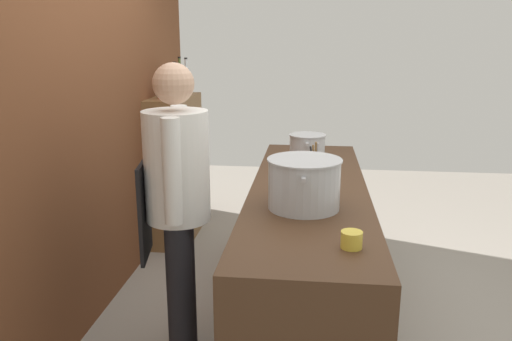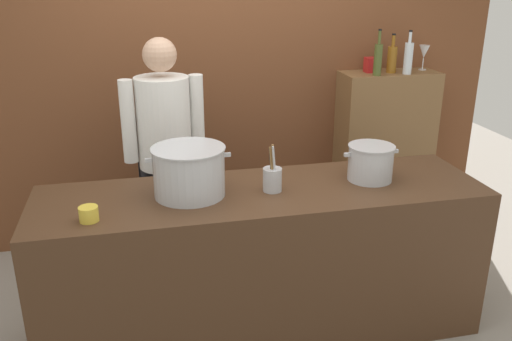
{
  "view_description": "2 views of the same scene",
  "coord_description": "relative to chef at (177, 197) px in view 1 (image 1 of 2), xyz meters",
  "views": [
    {
      "loc": [
        -2.96,
        -0.01,
        1.77
      ],
      "look_at": [
        0.12,
        0.34,
        0.96
      ],
      "focal_mm": 35.42,
      "sensor_mm": 36.0,
      "label": 1
    },
    {
      "loc": [
        -0.65,
        -2.68,
        2.04
      ],
      "look_at": [
        0.02,
        0.27,
        0.91
      ],
      "focal_mm": 38.04,
      "sensor_mm": 36.0,
      "label": 2
    }
  ],
  "objects": [
    {
      "name": "chef",
      "position": [
        0.0,
        0.0,
        0.0
      ],
      "size": [
        0.52,
        0.38,
        1.66
      ],
      "rotation": [
        0.0,
        0.0,
        3.31
      ],
      "color": "black",
      "rests_on": "ground_plane"
    },
    {
      "name": "ground_plane",
      "position": [
        0.48,
        -0.69,
        -0.96
      ],
      "size": [
        8.0,
        8.0,
        0.0
      ],
      "primitive_type": "plane",
      "color": "gray"
    },
    {
      "name": "prep_counter",
      "position": [
        0.48,
        -0.69,
        -0.51
      ],
      "size": [
        2.48,
        0.7,
        0.9
      ],
      "primitive_type": "cube",
      "color": "#472D1C",
      "rests_on": "ground_plane"
    },
    {
      "name": "wine_glass_wide",
      "position": [
        2.08,
        0.54,
        0.46
      ],
      "size": [
        0.08,
        0.08,
        0.19
      ],
      "color": "silver",
      "rests_on": "bar_cabinet"
    },
    {
      "name": "wine_bottle_amber",
      "position": [
        1.78,
        0.48,
        0.43
      ],
      "size": [
        0.07,
        0.07,
        0.29
      ],
      "color": "#8C5919",
      "rests_on": "bar_cabinet"
    },
    {
      "name": "stockpot_small",
      "position": [
        1.12,
        -0.67,
        0.04
      ],
      "size": [
        0.33,
        0.27,
        0.21
      ],
      "color": "#B7BABF",
      "rests_on": "prep_counter"
    },
    {
      "name": "stockpot_large",
      "position": [
        0.09,
        -0.66,
        0.07
      ],
      "size": [
        0.45,
        0.39,
        0.27
      ],
      "color": "#B7BABF",
      "rests_on": "prep_counter"
    },
    {
      "name": "utensil_crock",
      "position": [
        0.53,
        -0.71,
        0.01
      ],
      "size": [
        0.1,
        0.1,
        0.27
      ],
      "color": "#B7BABF",
      "rests_on": "prep_counter"
    },
    {
      "name": "wine_bottle_olive",
      "position": [
        1.62,
        0.39,
        0.45
      ],
      "size": [
        0.06,
        0.06,
        0.34
      ],
      "color": "#475123",
      "rests_on": "bar_cabinet"
    },
    {
      "name": "spice_tin_red",
      "position": [
        1.63,
        0.53,
        0.38
      ],
      "size": [
        0.09,
        0.09,
        0.11
      ],
      "primitive_type": "cube",
      "color": "red",
      "rests_on": "bar_cabinet"
    },
    {
      "name": "brick_back_panel",
      "position": [
        0.48,
        0.71,
        0.54
      ],
      "size": [
        4.4,
        0.1,
        3.0
      ],
      "primitive_type": "cube",
      "color": "brown",
      "rests_on": "ground_plane"
    },
    {
      "name": "wine_bottle_clear",
      "position": [
        1.87,
        0.4,
        0.45
      ],
      "size": [
        0.07,
        0.07,
        0.33
      ],
      "color": "silver",
      "rests_on": "bar_cabinet"
    },
    {
      "name": "bar_cabinet",
      "position": [
        1.79,
        0.5,
        -0.32
      ],
      "size": [
        0.76,
        0.32,
        1.29
      ],
      "primitive_type": "cube",
      "color": "brown",
      "rests_on": "ground_plane"
    },
    {
      "name": "butter_jar",
      "position": [
        -0.42,
        -0.88,
        -0.03
      ],
      "size": [
        0.09,
        0.09,
        0.07
      ],
      "primitive_type": "cylinder",
      "color": "yellow",
      "rests_on": "prep_counter"
    }
  ]
}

